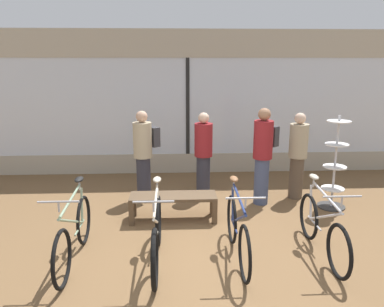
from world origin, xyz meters
name	(u,v)px	position (x,y,z in m)	size (l,w,h in m)	color
ground_plane	(199,254)	(0.00, 0.00, 0.00)	(24.00, 24.00, 0.00)	brown
shop_back_wall	(188,102)	(0.00, 3.83, 1.64)	(12.00, 0.08, 3.20)	#B2A893
bicycle_far_left	(74,234)	(-1.61, -0.10, 0.39)	(0.46, 1.76, 1.03)	black
bicycle_left	(157,235)	(-0.55, -0.18, 0.39)	(0.46, 1.76, 1.04)	black
bicycle_right	(237,231)	(0.50, -0.13, 0.39)	(0.46, 1.67, 1.03)	black
bicycle_far_right	(322,229)	(1.63, -0.09, 0.38)	(0.46, 1.70, 1.02)	black
accessory_rack	(334,171)	(2.47, 1.56, 0.68)	(0.48, 0.48, 1.64)	#333333
display_bench	(173,199)	(-0.34, 1.15, 0.35)	(1.40, 0.44, 0.43)	brown
customer_near_rack	(203,152)	(0.24, 2.29, 0.87)	(0.38, 0.51, 1.61)	#2D2D38
customer_by_window	(298,154)	(1.98, 2.07, 0.85)	(0.36, 0.36, 1.62)	brown
customer_mid_floor	(144,153)	(-0.87, 2.13, 0.90)	(0.56, 0.52, 1.67)	#2D2D38
customer_near_bench	(263,153)	(1.27, 1.81, 0.94)	(0.55, 0.53, 1.75)	#424C6B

